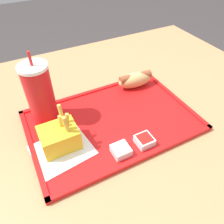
% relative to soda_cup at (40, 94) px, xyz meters
% --- Properties ---
extents(ground_plane, '(8.00, 8.00, 0.00)m').
position_rel_soda_cup_xyz_m(ground_plane, '(0.18, -0.08, -0.81)').
color(ground_plane, '#383333').
extents(dining_table, '(1.20, 0.97, 0.71)m').
position_rel_soda_cup_xyz_m(dining_table, '(0.18, -0.08, -0.45)').
color(dining_table, '#B27F51').
rests_on(dining_table, ground_plane).
extents(food_tray, '(0.46, 0.30, 0.01)m').
position_rel_soda_cup_xyz_m(food_tray, '(0.16, -0.09, -0.09)').
color(food_tray, red).
rests_on(food_tray, dining_table).
extents(paper_napkin, '(0.15, 0.13, 0.00)m').
position_rel_soda_cup_xyz_m(paper_napkin, '(0.00, -0.13, -0.08)').
color(paper_napkin, white).
rests_on(paper_napkin, food_tray).
extents(soda_cup, '(0.07, 0.07, 0.20)m').
position_rel_soda_cup_xyz_m(soda_cup, '(0.00, 0.00, 0.00)').
color(soda_cup, red).
rests_on(soda_cup, food_tray).
extents(hot_dog_far, '(0.12, 0.06, 0.05)m').
position_rel_soda_cup_xyz_m(hot_dog_far, '(0.30, 0.01, -0.06)').
color(hot_dog_far, tan).
rests_on(hot_dog_far, food_tray).
extents(fries_carton, '(0.09, 0.07, 0.11)m').
position_rel_soda_cup_xyz_m(fries_carton, '(0.01, -0.12, -0.05)').
color(fries_carton, gold).
rests_on(fries_carton, food_tray).
extents(sauce_cup_mayo, '(0.04, 0.04, 0.02)m').
position_rel_soda_cup_xyz_m(sauce_cup_mayo, '(0.13, -0.21, -0.07)').
color(sauce_cup_mayo, silver).
rests_on(sauce_cup_mayo, food_tray).
extents(sauce_cup_ketchup, '(0.04, 0.04, 0.02)m').
position_rel_soda_cup_xyz_m(sauce_cup_ketchup, '(0.19, -0.21, -0.07)').
color(sauce_cup_ketchup, silver).
rests_on(sauce_cup_ketchup, food_tray).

